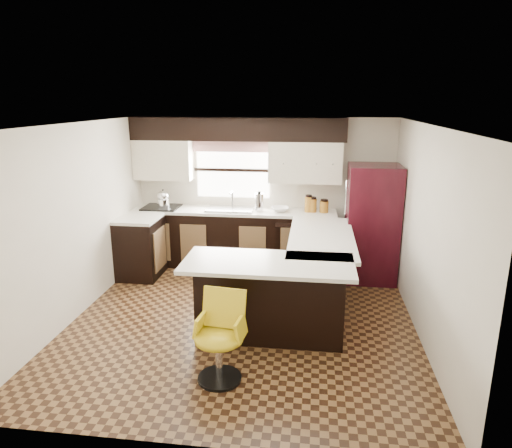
# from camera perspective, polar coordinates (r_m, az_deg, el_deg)

# --- Properties ---
(floor) EXTENTS (4.40, 4.40, 0.00)m
(floor) POSITION_cam_1_polar(r_m,az_deg,el_deg) (5.87, -1.61, -11.78)
(floor) COLOR #49301A
(floor) RESTS_ON ground
(ceiling) EXTENTS (4.40, 4.40, 0.00)m
(ceiling) POSITION_cam_1_polar(r_m,az_deg,el_deg) (5.23, -1.81, 12.33)
(ceiling) COLOR silver
(ceiling) RESTS_ON wall_back
(wall_back) EXTENTS (4.40, 0.00, 4.40)m
(wall_back) POSITION_cam_1_polar(r_m,az_deg,el_deg) (7.54, 0.92, 4.09)
(wall_back) COLOR beige
(wall_back) RESTS_ON floor
(wall_front) EXTENTS (4.40, 0.00, 4.40)m
(wall_front) POSITION_cam_1_polar(r_m,az_deg,el_deg) (3.40, -7.63, -10.50)
(wall_front) COLOR beige
(wall_front) RESTS_ON floor
(wall_left) EXTENTS (0.00, 4.40, 4.40)m
(wall_left) POSITION_cam_1_polar(r_m,az_deg,el_deg) (6.11, -21.55, 0.29)
(wall_left) COLOR beige
(wall_left) RESTS_ON floor
(wall_right) EXTENTS (0.00, 4.40, 4.40)m
(wall_right) POSITION_cam_1_polar(r_m,az_deg,el_deg) (5.51, 20.42, -1.17)
(wall_right) COLOR beige
(wall_right) RESTS_ON floor
(base_cab_back) EXTENTS (3.30, 0.60, 0.90)m
(base_cab_back) POSITION_cam_1_polar(r_m,az_deg,el_deg) (7.51, -2.78, -1.89)
(base_cab_back) COLOR black
(base_cab_back) RESTS_ON floor
(base_cab_left) EXTENTS (0.60, 0.70, 0.90)m
(base_cab_left) POSITION_cam_1_polar(r_m,az_deg,el_deg) (7.27, -14.24, -2.94)
(base_cab_left) COLOR black
(base_cab_left) RESTS_ON floor
(counter_back) EXTENTS (3.30, 0.60, 0.04)m
(counter_back) POSITION_cam_1_polar(r_m,az_deg,el_deg) (7.38, -2.83, 1.61)
(counter_back) COLOR silver
(counter_back) RESTS_ON base_cab_back
(counter_left) EXTENTS (0.60, 0.70, 0.04)m
(counter_left) POSITION_cam_1_polar(r_m,az_deg,el_deg) (7.14, -14.49, 0.66)
(counter_left) COLOR silver
(counter_left) RESTS_ON base_cab_left
(soffit) EXTENTS (3.40, 0.35, 0.36)m
(soffit) POSITION_cam_1_polar(r_m,az_deg,el_deg) (7.30, -2.39, 11.78)
(soffit) COLOR black
(soffit) RESTS_ON wall_back
(upper_cab_left) EXTENTS (0.94, 0.35, 0.64)m
(upper_cab_left) POSITION_cam_1_polar(r_m,az_deg,el_deg) (7.64, -11.49, 7.89)
(upper_cab_left) COLOR beige
(upper_cab_left) RESTS_ON wall_back
(upper_cab_right) EXTENTS (1.14, 0.35, 0.64)m
(upper_cab_right) POSITION_cam_1_polar(r_m,az_deg,el_deg) (7.24, 6.18, 7.70)
(upper_cab_right) COLOR beige
(upper_cab_right) RESTS_ON wall_back
(window_pane) EXTENTS (1.20, 0.02, 0.90)m
(window_pane) POSITION_cam_1_polar(r_m,az_deg,el_deg) (7.54, -2.89, 6.77)
(window_pane) COLOR white
(window_pane) RESTS_ON wall_back
(valance) EXTENTS (1.30, 0.06, 0.18)m
(valance) POSITION_cam_1_polar(r_m,az_deg,el_deg) (7.45, -2.99, 9.69)
(valance) COLOR #D19B93
(valance) RESTS_ON wall_back
(sink) EXTENTS (0.75, 0.45, 0.03)m
(sink) POSITION_cam_1_polar(r_m,az_deg,el_deg) (7.36, -3.24, 1.87)
(sink) COLOR #B2B2B7
(sink) RESTS_ON counter_back
(dishwasher) EXTENTS (0.58, 0.03, 0.78)m
(dishwasher) POSITION_cam_1_polar(r_m,az_deg,el_deg) (7.14, 4.76, -3.03)
(dishwasher) COLOR black
(dishwasher) RESTS_ON floor
(cooktop) EXTENTS (0.58, 0.50, 0.02)m
(cooktop) POSITION_cam_1_polar(r_m,az_deg,el_deg) (7.65, -11.74, 2.07)
(cooktop) COLOR black
(cooktop) RESTS_ON counter_back
(peninsula_long) EXTENTS (0.60, 1.95, 0.90)m
(peninsula_long) POSITION_cam_1_polar(r_m,az_deg,el_deg) (6.19, 7.57, -5.84)
(peninsula_long) COLOR black
(peninsula_long) RESTS_ON floor
(peninsula_return) EXTENTS (1.65, 0.60, 0.90)m
(peninsula_return) POSITION_cam_1_polar(r_m,az_deg,el_deg) (5.31, 1.81, -9.41)
(peninsula_return) COLOR black
(peninsula_return) RESTS_ON floor
(counter_pen_long) EXTENTS (0.84, 1.95, 0.04)m
(counter_pen_long) POSITION_cam_1_polar(r_m,az_deg,el_deg) (6.04, 8.20, -1.67)
(counter_pen_long) COLOR silver
(counter_pen_long) RESTS_ON peninsula_long
(counter_pen_return) EXTENTS (1.89, 0.84, 0.04)m
(counter_pen_return) POSITION_cam_1_polar(r_m,az_deg,el_deg) (5.05, 1.52, -4.96)
(counter_pen_return) COLOR silver
(counter_pen_return) RESTS_ON peninsula_return
(refrigerator) EXTENTS (0.75, 0.72, 1.75)m
(refrigerator) POSITION_cam_1_polar(r_m,az_deg,el_deg) (7.04, 14.26, 0.07)
(refrigerator) COLOR black
(refrigerator) RESTS_ON floor
(bar_chair) EXTENTS (0.53, 0.53, 0.89)m
(bar_chair) POSITION_cam_1_polar(r_m,az_deg,el_deg) (4.54, -4.68, -14.13)
(bar_chair) COLOR gold
(bar_chair) RESTS_ON floor
(kettle) EXTENTS (0.21, 0.21, 0.29)m
(kettle) POSITION_cam_1_polar(r_m,az_deg,el_deg) (7.61, -11.52, 3.21)
(kettle) COLOR silver
(kettle) RESTS_ON cooktop
(percolator) EXTENTS (0.14, 0.14, 0.28)m
(percolator) POSITION_cam_1_polar(r_m,az_deg,el_deg) (7.28, 0.40, 2.76)
(percolator) COLOR silver
(percolator) RESTS_ON counter_back
(mixing_bowl) EXTENTS (0.34, 0.34, 0.07)m
(mixing_bowl) POSITION_cam_1_polar(r_m,az_deg,el_deg) (7.27, 3.02, 1.86)
(mixing_bowl) COLOR white
(mixing_bowl) RESTS_ON counter_back
(canister_large) EXTENTS (0.12, 0.12, 0.24)m
(canister_large) POSITION_cam_1_polar(r_m,az_deg,el_deg) (7.25, 6.57, 2.45)
(canister_large) COLOR #9F671C
(canister_large) RESTS_ON counter_back
(canister_med) EXTENTS (0.12, 0.12, 0.21)m
(canister_med) POSITION_cam_1_polar(r_m,az_deg,el_deg) (7.26, 7.11, 2.31)
(canister_med) COLOR #9F671C
(canister_med) RESTS_ON counter_back
(canister_small) EXTENTS (0.14, 0.14, 0.18)m
(canister_small) POSITION_cam_1_polar(r_m,az_deg,el_deg) (7.26, 8.50, 2.14)
(canister_small) COLOR #9F671C
(canister_small) RESTS_ON counter_back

